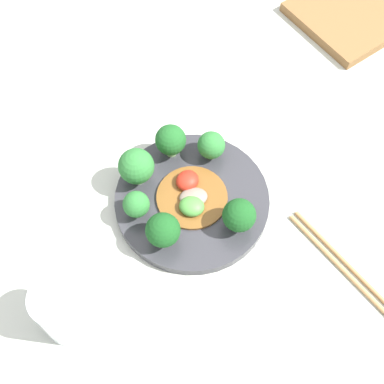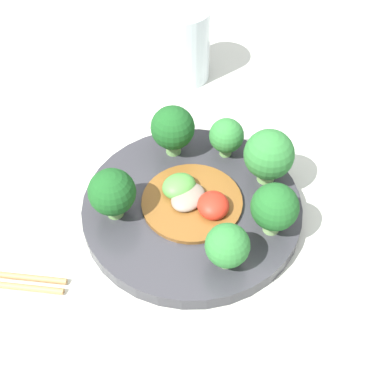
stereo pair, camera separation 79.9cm
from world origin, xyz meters
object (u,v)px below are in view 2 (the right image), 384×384
at_px(plate, 192,208).
at_px(broccoli_southwest, 227,246).
at_px(broccoli_northwest, 112,193).
at_px(stirfry_center, 193,199).
at_px(broccoli_south, 275,208).
at_px(drinking_glass, 183,44).
at_px(broccoli_southeast, 269,155).
at_px(broccoli_east, 226,136).
at_px(broccoli_northeast, 173,128).

relative_size(plate, broccoli_southwest, 4.65).
distance_m(broccoli_northwest, stirfry_center, 0.09).
distance_m(broccoli_south, stirfry_center, 0.10).
bearing_deg(stirfry_center, broccoli_south, -86.75).
bearing_deg(broccoli_northwest, stirfry_center, -52.63).
bearing_deg(plate, drinking_glass, 29.75).
relative_size(broccoli_south, broccoli_northwest, 1.02).
bearing_deg(broccoli_southwest, broccoli_southeast, 3.46).
xyz_separation_m(broccoli_south, drinking_glass, (0.22, 0.23, -0.00)).
bearing_deg(broccoli_east, broccoli_northwest, 153.96).
distance_m(broccoli_northeast, broccoli_northwest, 0.12).
bearing_deg(drinking_glass, plate, -150.25).
bearing_deg(broccoli_east, plate, 179.85).
xyz_separation_m(broccoli_southwest, broccoli_northwest, (0.00, 0.14, 0.01)).
height_order(stirfry_center, drinking_glass, drinking_glass).
bearing_deg(plate, broccoli_east, -0.15).
xyz_separation_m(plate, broccoli_southwest, (-0.06, -0.07, 0.04)).
bearing_deg(broccoli_southeast, broccoli_northeast, 94.21).
relative_size(broccoli_southwest, drinking_glass, 0.50).
bearing_deg(broccoli_southwest, stirfry_center, 50.04).
relative_size(broccoli_northwest, drinking_glass, 0.59).
distance_m(broccoli_southeast, broccoli_east, 0.06).
xyz_separation_m(broccoli_south, stirfry_center, (-0.01, 0.09, -0.03)).
distance_m(broccoli_northeast, stirfry_center, 0.09).
relative_size(broccoli_southwest, broccoli_south, 0.84).
height_order(broccoli_southeast, broccoli_south, broccoli_southeast).
bearing_deg(broccoli_east, broccoli_northeast, 113.71).
height_order(broccoli_northwest, drinking_glass, drinking_glass).
height_order(plate, broccoli_east, broccoli_east).
relative_size(broccoli_southwest, broccoli_east, 1.05).
bearing_deg(plate, broccoli_southeast, -39.52).
distance_m(broccoli_southwest, stirfry_center, 0.09).
bearing_deg(stirfry_center, broccoli_northeast, 43.21).
bearing_deg(broccoli_southwest, broccoli_northwest, 88.77).
relative_size(broccoli_east, drinking_glass, 0.48).
bearing_deg(broccoli_south, stirfry_center, 93.25).
relative_size(plate, stirfry_center, 2.18).
xyz_separation_m(broccoli_east, stirfry_center, (-0.09, -0.00, -0.02)).
bearing_deg(broccoli_east, stirfry_center, -179.73).
distance_m(stirfry_center, drinking_glass, 0.27).
bearing_deg(broccoli_northeast, plate, -137.64).
bearing_deg(broccoli_northeast, broccoli_southeast, -85.79).
height_order(broccoli_southeast, broccoli_east, broccoli_southeast).
relative_size(broccoli_northeast, broccoli_east, 1.29).
height_order(broccoli_east, drinking_glass, drinking_glass).
xyz_separation_m(broccoli_east, broccoli_northwest, (-0.14, 0.07, 0.01)).
bearing_deg(broccoli_south, broccoli_east, 48.06).
bearing_deg(broccoli_northeast, broccoli_east, -66.29).
bearing_deg(broccoli_south, broccoli_northeast, 69.17).
xyz_separation_m(broccoli_east, drinking_glass, (0.14, 0.13, 0.01)).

